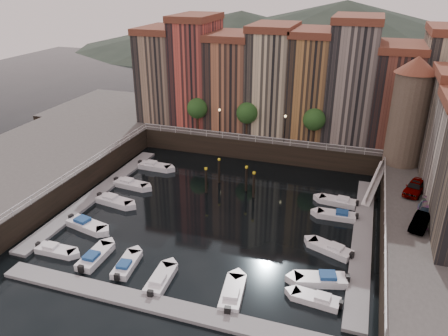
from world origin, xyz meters
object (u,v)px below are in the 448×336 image
(corner_tower, at_px, (410,110))
(boat_left_2, at_px, (114,201))
(gangway, at_px, (375,181))
(car_a, at_px, (415,188))
(car_b, at_px, (421,222))
(mooring_pilings, at_px, (231,179))
(car_c, at_px, (427,214))
(boat_left_1, at_px, (86,225))
(boat_left_0, at_px, (55,250))

(corner_tower, relative_size, boat_left_2, 2.76)
(gangway, relative_size, car_a, 1.87)
(gangway, relative_size, car_b, 2.08)
(car_a, bearing_deg, mooring_pilings, -161.16)
(corner_tower, relative_size, mooring_pilings, 2.15)
(car_c, bearing_deg, car_a, 108.44)
(car_a, relative_size, car_c, 0.89)
(mooring_pilings, distance_m, boat_left_1, 18.53)
(boat_left_0, bearing_deg, car_a, 28.14)
(boat_left_2, relative_size, car_b, 1.25)
(car_a, distance_m, car_c, 5.76)
(mooring_pilings, distance_m, car_a, 21.69)
(car_b, bearing_deg, boat_left_0, -144.00)
(boat_left_1, distance_m, car_c, 35.87)
(boat_left_0, xyz_separation_m, car_a, (34.15, 18.94, 3.43))
(car_a, bearing_deg, gangway, 151.46)
(gangway, height_order, boat_left_0, gangway)
(gangway, bearing_deg, mooring_pilings, -165.50)
(boat_left_0, distance_m, car_a, 39.20)
(gangway, xyz_separation_m, boat_left_1, (-29.90, -18.25, -1.53))
(boat_left_0, relative_size, boat_left_1, 0.83)
(car_a, relative_size, car_b, 1.12)
(boat_left_0, xyz_separation_m, car_b, (34.28, 11.36, 3.32))
(corner_tower, xyz_separation_m, car_b, (1.29, -16.43, -6.54))
(boat_left_0, height_order, boat_left_1, boat_left_1)
(corner_tower, xyz_separation_m, boat_left_0, (-32.98, -27.79, -9.86))
(gangway, bearing_deg, car_b, -70.63)
(boat_left_0, xyz_separation_m, car_c, (34.94, 13.23, 3.39))
(gangway, height_order, car_a, car_a)
(corner_tower, relative_size, car_b, 3.46)
(mooring_pilings, distance_m, car_c, 23.14)
(car_b, height_order, car_c, car_c)
(gangway, xyz_separation_m, boat_left_0, (-30.08, -23.29, -1.58))
(boat_left_1, xyz_separation_m, car_b, (34.09, 6.32, 3.27))
(gangway, height_order, car_b, car_b)
(car_c, bearing_deg, gangway, 126.35)
(mooring_pilings, height_order, car_a, car_a)
(corner_tower, xyz_separation_m, car_c, (1.96, -14.56, -6.47))
(boat_left_1, bearing_deg, boat_left_0, -79.57)
(boat_left_1, distance_m, boat_left_2, 5.81)
(gangway, distance_m, mooring_pilings, 18.09)
(car_b, bearing_deg, boat_left_1, -151.84)
(corner_tower, xyz_separation_m, car_a, (1.17, -8.85, -6.44))
(boat_left_2, bearing_deg, gangway, 30.99)
(boat_left_0, xyz_separation_m, boat_left_1, (0.18, 5.04, 0.06))
(boat_left_1, xyz_separation_m, car_a, (33.97, 13.89, 3.37))
(boat_left_2, distance_m, car_b, 34.31)
(mooring_pilings, bearing_deg, car_b, -18.83)
(boat_left_0, distance_m, boat_left_2, 10.86)
(gangway, height_order, mooring_pilings, gangway)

